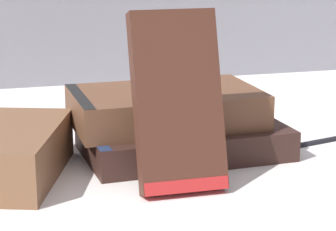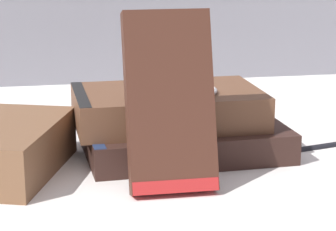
{
  "view_description": "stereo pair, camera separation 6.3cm",
  "coord_description": "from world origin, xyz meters",
  "px_view_note": "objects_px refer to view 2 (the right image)",
  "views": [
    {
      "loc": [
        -0.15,
        -0.66,
        0.23
      ],
      "look_at": [
        0.04,
        0.02,
        0.05
      ],
      "focal_mm": 75.0,
      "sensor_mm": 36.0,
      "label": 1
    },
    {
      "loc": [
        -0.09,
        -0.67,
        0.23
      ],
      "look_at": [
        0.04,
        0.02,
        0.05
      ],
      "focal_mm": 75.0,
      "sensor_mm": 36.0,
      "label": 2
    }
  ],
  "objects_px": {
    "book_flat_bottom": "(180,140)",
    "pocket_watch": "(188,90)",
    "book_leaning_front": "(170,107)",
    "fountain_pen": "(309,146)",
    "reading_glasses": "(88,121)",
    "book_flat_top": "(163,107)"
  },
  "relations": [
    {
      "from": "pocket_watch",
      "to": "reading_glasses",
      "type": "relative_size",
      "value": 0.68
    },
    {
      "from": "book_flat_top",
      "to": "book_leaning_front",
      "type": "relative_size",
      "value": 1.21
    },
    {
      "from": "book_flat_bottom",
      "to": "fountain_pen",
      "type": "distance_m",
      "value": 0.14
    },
    {
      "from": "book_leaning_front",
      "to": "book_flat_bottom",
      "type": "bearing_deg",
      "value": 73.03
    },
    {
      "from": "book_leaning_front",
      "to": "pocket_watch",
      "type": "relative_size",
      "value": 2.59
    },
    {
      "from": "book_flat_bottom",
      "to": "reading_glasses",
      "type": "bearing_deg",
      "value": 117.75
    },
    {
      "from": "book_flat_top",
      "to": "pocket_watch",
      "type": "distance_m",
      "value": 0.04
    },
    {
      "from": "book_flat_top",
      "to": "book_leaning_front",
      "type": "height_order",
      "value": "book_leaning_front"
    },
    {
      "from": "book_flat_top",
      "to": "pocket_watch",
      "type": "xyz_separation_m",
      "value": [
        0.02,
        -0.02,
        0.02
      ]
    },
    {
      "from": "book_flat_top",
      "to": "reading_glasses",
      "type": "height_order",
      "value": "book_flat_top"
    },
    {
      "from": "book_flat_bottom",
      "to": "fountain_pen",
      "type": "bearing_deg",
      "value": -6.72
    },
    {
      "from": "book_flat_bottom",
      "to": "fountain_pen",
      "type": "height_order",
      "value": "book_flat_bottom"
    },
    {
      "from": "book_leaning_front",
      "to": "fountain_pen",
      "type": "height_order",
      "value": "book_leaning_front"
    },
    {
      "from": "book_flat_top",
      "to": "reading_glasses",
      "type": "distance_m",
      "value": 0.16
    },
    {
      "from": "book_flat_bottom",
      "to": "fountain_pen",
      "type": "relative_size",
      "value": 1.65
    },
    {
      "from": "book_flat_top",
      "to": "book_leaning_front",
      "type": "distance_m",
      "value": 0.11
    },
    {
      "from": "pocket_watch",
      "to": "fountain_pen",
      "type": "height_order",
      "value": "pocket_watch"
    },
    {
      "from": "book_flat_bottom",
      "to": "pocket_watch",
      "type": "xyz_separation_m",
      "value": [
        0.01,
        -0.01,
        0.06
      ]
    },
    {
      "from": "book_flat_bottom",
      "to": "book_flat_top",
      "type": "distance_m",
      "value": 0.04
    },
    {
      "from": "book_flat_bottom",
      "to": "pocket_watch",
      "type": "bearing_deg",
      "value": -40.83
    },
    {
      "from": "book_flat_bottom",
      "to": "book_flat_top",
      "type": "xyz_separation_m",
      "value": [
        -0.02,
        0.01,
        0.03
      ]
    },
    {
      "from": "book_leaning_front",
      "to": "reading_glasses",
      "type": "height_order",
      "value": "book_leaning_front"
    }
  ]
}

